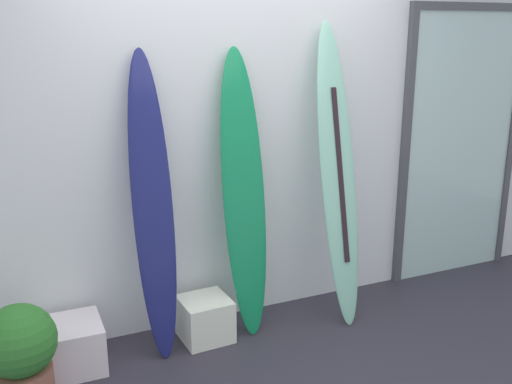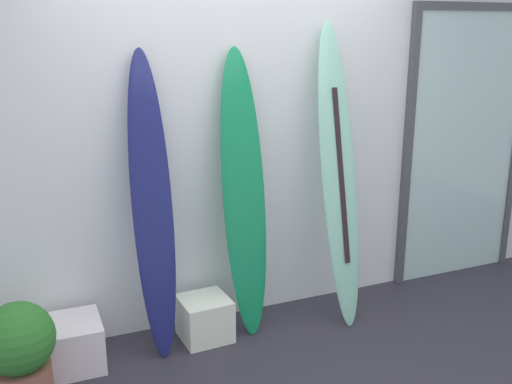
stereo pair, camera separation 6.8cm
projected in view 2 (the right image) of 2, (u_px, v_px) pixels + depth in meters
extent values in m
cube|color=silver|center=(230.00, 120.00, 3.98)|extent=(7.20, 0.20, 2.80)
ellipsoid|color=navy|center=(152.00, 206.00, 3.57)|extent=(0.26, 0.41, 1.90)
cone|color=black|center=(162.00, 329.00, 3.69)|extent=(0.07, 0.09, 0.11)
ellipsoid|color=#13834D|center=(244.00, 195.00, 3.82)|extent=(0.29, 0.36, 1.91)
ellipsoid|color=#8ACDB0|center=(339.00, 176.00, 3.98)|extent=(0.27, 0.52, 2.07)
cube|color=black|center=(341.00, 176.00, 3.95)|extent=(0.04, 0.27, 1.17)
cube|color=white|center=(205.00, 318.00, 3.88)|extent=(0.33, 0.33, 0.28)
cube|color=white|center=(70.00, 344.00, 3.55)|extent=(0.39, 0.39, 0.29)
cube|color=silver|center=(463.00, 148.00, 4.72)|extent=(1.05, 0.02, 2.14)
cube|color=#47474C|center=(407.00, 154.00, 4.51)|extent=(0.06, 0.06, 2.14)
cube|color=#47474C|center=(477.00, 6.00, 4.42)|extent=(1.17, 0.06, 0.06)
sphere|color=#2C7229|center=(18.00, 338.00, 3.10)|extent=(0.40, 0.40, 0.40)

